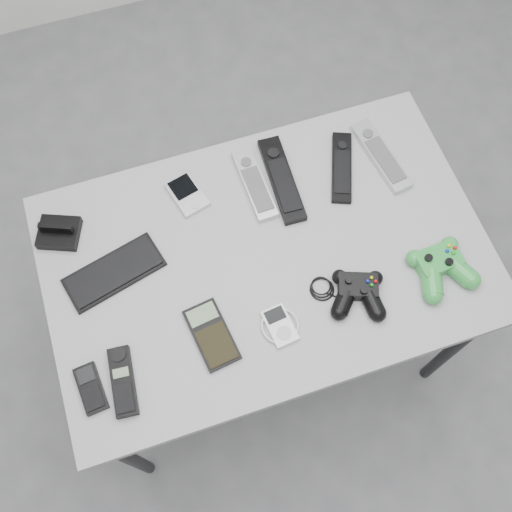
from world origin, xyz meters
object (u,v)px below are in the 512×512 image
object	(u,v)px
remote_silver_a	(255,184)
mobile_phone	(91,388)
remote_black_b	(342,167)
controller_green	(441,266)
pda_keyboard	(114,272)
pda	(187,194)
cordless_handset	(123,381)
calculator	(212,335)
controller_black	(358,292)
mp3_player	(280,326)
remote_black_a	(282,179)
remote_silver_b	(381,155)
desk	(266,265)

from	to	relation	value
remote_silver_a	mobile_phone	size ratio (longest dim) A/B	1.92
remote_black_b	controller_green	world-z (taller)	controller_green
pda_keyboard	remote_silver_a	world-z (taller)	remote_silver_a
pda	cordless_handset	world-z (taller)	cordless_handset
pda	calculator	xyz separation A→B (m)	(-0.05, -0.36, -0.00)
controller_black	mp3_player	bearing A→B (deg)	-154.56
pda_keyboard	mp3_player	distance (m)	0.41
remote_black_a	controller_green	size ratio (longest dim) A/B	1.61
pda	remote_black_b	bearing A→B (deg)	-21.53
remote_black_b	controller_black	world-z (taller)	controller_black
remote_black_b	mp3_player	bearing A→B (deg)	-107.80
mobile_phone	mp3_player	size ratio (longest dim) A/B	1.17
pda	mobile_phone	distance (m)	0.51
remote_silver_b	controller_green	bearing A→B (deg)	-96.58
remote_silver_a	controller_black	size ratio (longest dim) A/B	0.96
remote_black_b	mobile_phone	world-z (taller)	remote_black_b
calculator	controller_black	distance (m)	0.35
remote_silver_a	cordless_handset	world-z (taller)	same
calculator	desk	bearing A→B (deg)	32.01
pda_keyboard	remote_silver_b	xyz separation A→B (m)	(0.72, 0.10, 0.00)
calculator	controller_black	xyz separation A→B (m)	(0.35, -0.01, 0.01)
desk	pda	world-z (taller)	pda
mp3_player	controller_black	distance (m)	0.20
remote_silver_b	calculator	bearing A→B (deg)	-157.83
pda_keyboard	pda	world-z (taller)	pda
desk	mobile_phone	xyz separation A→B (m)	(-0.46, -0.18, 0.07)
remote_black_a	cordless_handset	bearing A→B (deg)	-140.68
remote_silver_b	mp3_player	world-z (taller)	remote_silver_b
mobile_phone	mp3_player	xyz separation A→B (m)	(0.43, 0.00, -0.00)
mobile_phone	cordless_handset	bearing A→B (deg)	-12.07
remote_black_a	remote_black_b	size ratio (longest dim) A/B	1.21
remote_silver_b	mobile_phone	bearing A→B (deg)	-165.05
pda_keyboard	controller_black	bearing A→B (deg)	-38.24
remote_silver_a	mp3_player	xyz separation A→B (m)	(-0.06, -0.37, -0.00)
remote_black_b	desk	bearing A→B (deg)	-125.25
remote_black_b	mp3_player	xyz separation A→B (m)	(-0.29, -0.34, -0.00)
mobile_phone	controller_black	distance (m)	0.63
desk	cordless_handset	xyz separation A→B (m)	(-0.39, -0.19, 0.07)
remote_black_b	calculator	world-z (taller)	remote_black_b
pda	remote_black_a	distance (m)	0.24
cordless_handset	mp3_player	xyz separation A→B (m)	(0.36, 0.01, -0.00)
pda_keyboard	cordless_handset	world-z (taller)	cordless_handset
pda	remote_silver_b	xyz separation A→B (m)	(0.50, -0.05, 0.00)
remote_black_a	mp3_player	distance (m)	0.38
calculator	mp3_player	xyz separation A→B (m)	(0.15, -0.03, 0.00)
pda_keyboard	remote_silver_b	distance (m)	0.72
remote_black_b	controller_green	bearing A→B (deg)	-48.88
remote_black_a	controller_black	xyz separation A→B (m)	(0.06, -0.34, 0.01)
pda	controller_green	bearing A→B (deg)	-51.28
desk	remote_black_b	distance (m)	0.31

